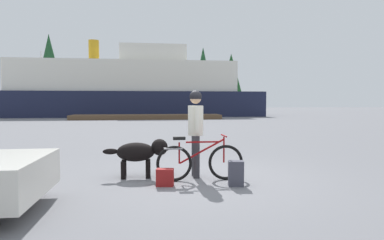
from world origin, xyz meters
name	(u,v)px	position (x,y,z in m)	size (l,w,h in m)	color
ground_plane	(201,179)	(0.00, 0.00, 0.00)	(160.00, 160.00, 0.00)	slate
bicycle	(200,162)	(-0.06, -0.14, 0.39)	(1.75, 0.44, 0.91)	black
person_cyclist	(196,124)	(-0.09, 0.22, 1.10)	(0.32, 0.53, 1.81)	#333338
dog	(140,152)	(-1.24, 0.32, 0.53)	(1.34, 0.46, 0.80)	black
backpack	(236,173)	(0.55, -0.63, 0.24)	(0.28, 0.20, 0.47)	#3F3F4C
handbag_pannier	(165,177)	(-0.76, -0.47, 0.16)	(0.32, 0.18, 0.32)	maroon
dock_pier	(147,117)	(-1.21, 23.69, 0.20)	(13.26, 2.61, 0.40)	brown
ferry_boat	(128,90)	(-3.29, 31.04, 2.84)	(29.08, 8.34, 8.22)	#191E38
sailboat_moored	(42,111)	(-13.30, 34.00, 0.50)	(6.26, 1.75, 7.37)	silver
pine_tree_far_left	(49,62)	(-16.41, 48.32, 7.74)	(3.91, 3.91, 12.10)	#4C331E
pine_tree_center	(140,70)	(-2.50, 50.95, 6.92)	(3.83, 3.83, 10.96)	#4C331E
pine_tree_far_right	(231,75)	(13.59, 51.80, 6.29)	(4.17, 4.17, 10.08)	#4C331E
pine_tree_mid_back	(203,69)	(9.07, 55.13, 7.56)	(3.49, 3.49, 11.67)	#4C331E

